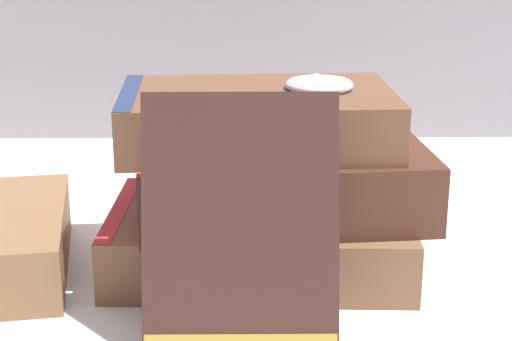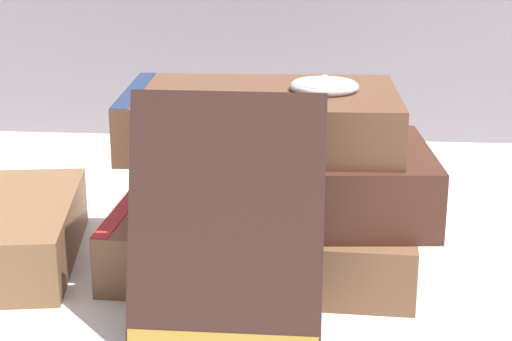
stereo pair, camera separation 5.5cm
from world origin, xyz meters
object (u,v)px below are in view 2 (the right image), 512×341
object	(u,v)px
book_flat_top	(254,118)
pocket_watch	(324,86)
book_flat_bottom	(256,237)
book_leaning_front	(227,230)
book_flat_middle	(278,181)
reading_glasses	(193,203)

from	to	relation	value
book_flat_top	pocket_watch	bearing A→B (deg)	4.39
pocket_watch	book_flat_bottom	bearing A→B (deg)	-171.38
book_flat_top	pocket_watch	xyz separation A→B (m)	(0.05, 0.01, 0.02)
book_leaning_front	book_flat_middle	bearing A→B (deg)	76.99
book_flat_middle	pocket_watch	world-z (taller)	pocket_watch
book_flat_top	book_leaning_front	size ratio (longest dim) A/B	1.28
book_flat_bottom	reading_glasses	bearing A→B (deg)	120.45
book_flat_bottom	book_flat_middle	xyz separation A→B (m)	(0.02, -0.01, 0.05)
book_flat_top	pocket_watch	world-z (taller)	pocket_watch
book_flat_middle	reading_glasses	bearing A→B (deg)	117.46
book_flat_middle	pocket_watch	size ratio (longest dim) A/B	4.15
book_leaning_front	pocket_watch	world-z (taller)	book_leaning_front
book_flat_middle	reading_glasses	world-z (taller)	book_flat_middle
book_flat_top	book_flat_middle	bearing A→B (deg)	-22.93
book_flat_top	pocket_watch	distance (m)	0.05
book_flat_middle	book_leaning_front	xyz separation A→B (m)	(-0.02, -0.10, 0.00)
book_leaning_front	reading_glasses	world-z (taller)	book_leaning_front
book_flat_bottom	book_flat_top	bearing A→B (deg)	148.24
book_flat_top	book_leaning_front	world-z (taller)	book_leaning_front
book_flat_top	reading_glasses	world-z (taller)	book_flat_top
book_flat_top	reading_glasses	size ratio (longest dim) A/B	1.79
pocket_watch	reading_glasses	distance (m)	0.21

